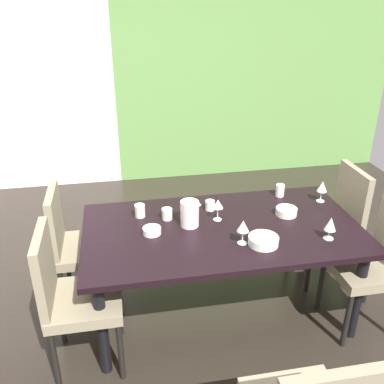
% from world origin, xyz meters
% --- Properties ---
extents(ground_plane, '(6.03, 5.27, 0.02)m').
position_xyz_m(ground_plane, '(0.00, 0.00, -0.01)').
color(ground_plane, '#2A231C').
extents(garden_window_panel, '(3.39, 0.10, 2.75)m').
position_xyz_m(garden_window_panel, '(1.32, 2.59, 1.38)').
color(garden_window_panel, '#64964A').
rests_on(garden_window_panel, ground_plane).
extents(dining_table, '(1.86, 1.00, 0.72)m').
position_xyz_m(dining_table, '(0.25, -0.02, 0.65)').
color(dining_table, black).
rests_on(dining_table, ground_plane).
extents(chair_left_near, '(0.44, 0.44, 0.96)m').
position_xyz_m(chair_left_near, '(-0.75, -0.31, 0.54)').
color(chair_left_near, gray).
rests_on(chair_left_near, ground_plane).
extents(chair_left_far, '(0.44, 0.44, 0.95)m').
position_xyz_m(chair_left_far, '(-0.75, 0.28, 0.54)').
color(chair_left_far, gray).
rests_on(chair_left_far, ground_plane).
extents(chair_right_far, '(0.44, 0.44, 0.94)m').
position_xyz_m(chair_right_far, '(1.25, 0.28, 0.54)').
color(chair_right_far, gray).
rests_on(chair_right_far, ground_plane).
extents(chair_right_near, '(0.44, 0.44, 0.98)m').
position_xyz_m(chair_right_near, '(1.26, -0.31, 0.55)').
color(chair_right_near, gray).
rests_on(chair_right_near, ground_plane).
extents(wine_glass_north, '(0.07, 0.07, 0.16)m').
position_xyz_m(wine_glass_north, '(1.08, 0.23, 0.84)').
color(wine_glass_north, silver).
rests_on(wine_glass_north, dining_table).
extents(wine_glass_near_window, '(0.08, 0.08, 0.16)m').
position_xyz_m(wine_glass_near_window, '(0.33, -0.24, 0.84)').
color(wine_glass_near_window, silver).
rests_on(wine_glass_near_window, dining_table).
extents(wine_glass_south, '(0.07, 0.07, 0.15)m').
position_xyz_m(wine_glass_south, '(0.89, -0.28, 0.83)').
color(wine_glass_south, silver).
rests_on(wine_glass_south, dining_table).
extents(wine_glass_right, '(0.07, 0.07, 0.16)m').
position_xyz_m(wine_glass_right, '(0.24, 0.09, 0.84)').
color(wine_glass_right, silver).
rests_on(wine_glass_right, dining_table).
extents(serving_bowl_corner, '(0.15, 0.15, 0.05)m').
position_xyz_m(serving_bowl_corner, '(0.74, 0.07, 0.75)').
color(serving_bowl_corner, white).
rests_on(serving_bowl_corner, dining_table).
extents(serving_bowl_left, '(0.12, 0.12, 0.04)m').
position_xyz_m(serving_bowl_left, '(-0.22, -0.01, 0.74)').
color(serving_bowl_left, white).
rests_on(serving_bowl_left, dining_table).
extents(serving_bowl_center, '(0.19, 0.19, 0.05)m').
position_xyz_m(serving_bowl_center, '(0.45, -0.27, 0.75)').
color(serving_bowl_center, white).
rests_on(serving_bowl_center, dining_table).
extents(cup_front, '(0.07, 0.07, 0.09)m').
position_xyz_m(cup_front, '(0.81, 0.37, 0.77)').
color(cup_front, white).
rests_on(cup_front, dining_table).
extents(cup_west, '(0.07, 0.07, 0.09)m').
position_xyz_m(cup_west, '(-0.28, 0.23, 0.77)').
color(cup_west, silver).
rests_on(cup_west, dining_table).
extents(cup_rear, '(0.07, 0.07, 0.07)m').
position_xyz_m(cup_rear, '(0.22, 0.24, 0.76)').
color(cup_rear, white).
rests_on(cup_rear, dining_table).
extents(cup_near_shelf, '(0.07, 0.07, 0.08)m').
position_xyz_m(cup_near_shelf, '(-0.10, 0.16, 0.76)').
color(cup_near_shelf, silver).
rests_on(cup_near_shelf, dining_table).
extents(pitcher_east, '(0.14, 0.12, 0.18)m').
position_xyz_m(pitcher_east, '(0.04, 0.05, 0.81)').
color(pitcher_east, white).
rests_on(pitcher_east, dining_table).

